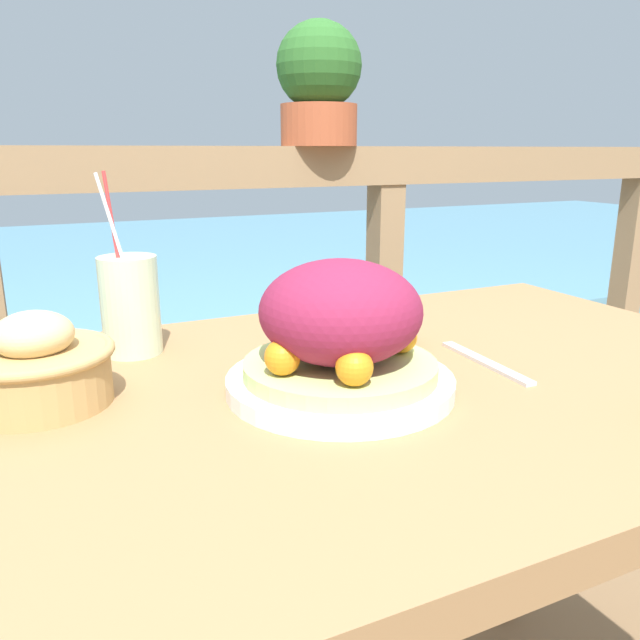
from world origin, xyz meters
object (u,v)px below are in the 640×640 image
object	(u,v)px
potted_plant	(319,83)
drink_glass	(130,305)
salad_plate	(340,336)
bread_basket	(37,367)

from	to	relation	value
potted_plant	drink_glass	bearing A→B (deg)	-136.67
drink_glass	potted_plant	bearing A→B (deg)	43.33
salad_plate	drink_glass	distance (m)	0.32
bread_basket	potted_plant	xyz separation A→B (m)	(0.64, 0.63, 0.38)
bread_basket	potted_plant	distance (m)	0.98
salad_plate	bread_basket	xyz separation A→B (m)	(-0.32, 0.11, -0.02)
salad_plate	potted_plant	distance (m)	0.88
drink_glass	potted_plant	size ratio (longest dim) A/B	0.92
salad_plate	drink_glass	world-z (taller)	drink_glass
drink_glass	bread_basket	distance (m)	0.19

